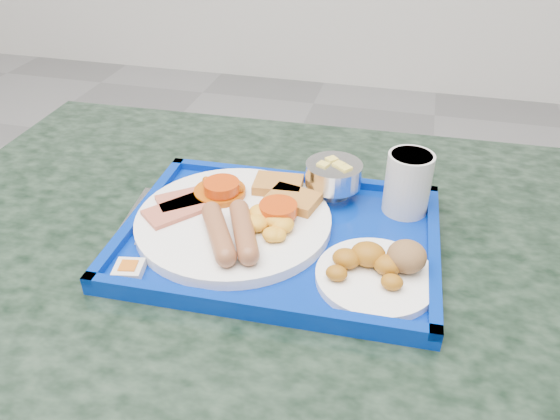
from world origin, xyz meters
name	(u,v)px	position (x,y,z in m)	size (l,w,h in m)	color
table	(298,341)	(0.41, 0.41, 0.55)	(1.21, 0.83, 0.75)	slate
tray	(280,237)	(0.38, 0.41, 0.76)	(0.44, 0.33, 0.03)	#032694
main_plate	(238,217)	(0.31, 0.42, 0.78)	(0.28, 0.28, 0.04)	white
bread_plate	(380,269)	(0.52, 0.35, 0.78)	(0.15, 0.15, 0.05)	white
fruit_bowl	(334,175)	(0.43, 0.53, 0.80)	(0.09, 0.09, 0.06)	silver
juice_cup	(408,181)	(0.54, 0.52, 0.81)	(0.07, 0.07, 0.09)	silver
spoon	(173,198)	(0.20, 0.45, 0.77)	(0.08, 0.17, 0.01)	silver
knife	(131,217)	(0.16, 0.39, 0.76)	(0.01, 0.16, 0.00)	silver
jam_packet	(129,270)	(0.21, 0.28, 0.77)	(0.04, 0.04, 0.01)	white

